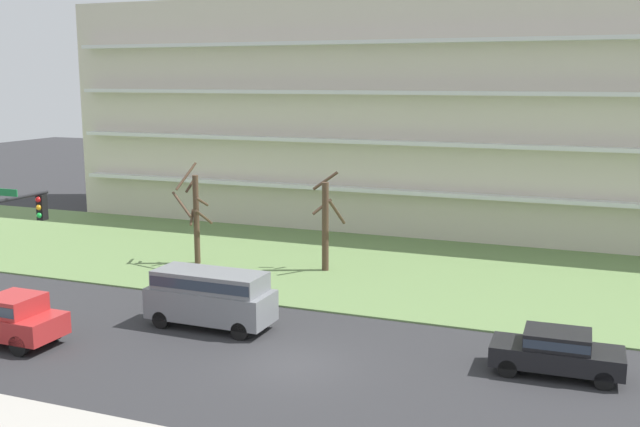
{
  "coord_description": "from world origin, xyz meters",
  "views": [
    {
      "loc": [
        10.05,
        -22.95,
        10.07
      ],
      "look_at": [
        -1.36,
        6.0,
        4.38
      ],
      "focal_mm": 41.67,
      "sensor_mm": 36.0,
      "label": 1
    }
  ],
  "objects_px": {
    "pickup_red_center_left": "(2,317)",
    "sedan_black_near_left": "(557,351)",
    "tree_far_left": "(195,215)",
    "tree_left": "(326,223)",
    "van_gray_center_right": "(210,294)"
  },
  "relations": [
    {
      "from": "pickup_red_center_left",
      "to": "sedan_black_near_left",
      "type": "bearing_deg",
      "value": 13.43
    },
    {
      "from": "tree_far_left",
      "to": "tree_left",
      "type": "relative_size",
      "value": 1.05
    },
    {
      "from": "tree_far_left",
      "to": "sedan_black_near_left",
      "type": "relative_size",
      "value": 1.24
    },
    {
      "from": "pickup_red_center_left",
      "to": "van_gray_center_right",
      "type": "relative_size",
      "value": 1.04
    },
    {
      "from": "tree_far_left",
      "to": "pickup_red_center_left",
      "type": "xyz_separation_m",
      "value": [
        -0.65,
        -13.3,
        -1.76
      ]
    },
    {
      "from": "tree_left",
      "to": "sedan_black_near_left",
      "type": "distance_m",
      "value": 16.01
    },
    {
      "from": "tree_far_left",
      "to": "tree_left",
      "type": "height_order",
      "value": "tree_far_left"
    },
    {
      "from": "van_gray_center_right",
      "to": "tree_far_left",
      "type": "bearing_deg",
      "value": -55.33
    },
    {
      "from": "sedan_black_near_left",
      "to": "pickup_red_center_left",
      "type": "bearing_deg",
      "value": 10.95
    },
    {
      "from": "pickup_red_center_left",
      "to": "tree_far_left",
      "type": "bearing_deg",
      "value": 88.01
    },
    {
      "from": "tree_left",
      "to": "van_gray_center_right",
      "type": "height_order",
      "value": "tree_left"
    },
    {
      "from": "tree_far_left",
      "to": "pickup_red_center_left",
      "type": "height_order",
      "value": "tree_far_left"
    },
    {
      "from": "tree_left",
      "to": "pickup_red_center_left",
      "type": "bearing_deg",
      "value": -118.11
    },
    {
      "from": "tree_left",
      "to": "van_gray_center_right",
      "type": "relative_size",
      "value": 1.01
    },
    {
      "from": "tree_left",
      "to": "sedan_black_near_left",
      "type": "relative_size",
      "value": 1.19
    }
  ]
}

